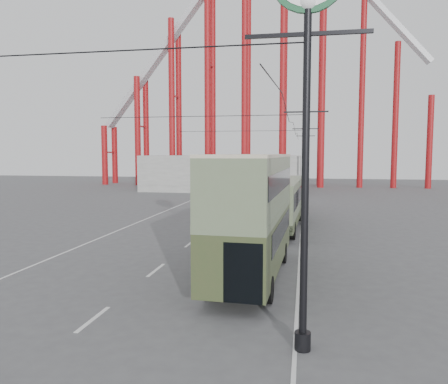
% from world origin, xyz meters
% --- Properties ---
extents(ground, '(160.00, 160.00, 0.00)m').
position_xyz_m(ground, '(0.00, 0.00, 0.00)').
color(ground, '#4D4D4F').
rests_on(ground, ground).
extents(road_markings, '(12.52, 120.00, 0.01)m').
position_xyz_m(road_markings, '(-0.86, 19.70, 0.01)').
color(road_markings, silver).
rests_on(road_markings, ground).
extents(lamp_post_near, '(3.20, 0.44, 10.80)m').
position_xyz_m(lamp_post_near, '(5.60, -3.00, 7.86)').
color(lamp_post_near, black).
rests_on(lamp_post_near, ground).
extents(lamp_post_mid, '(3.20, 0.44, 9.32)m').
position_xyz_m(lamp_post_mid, '(5.60, 18.00, 4.68)').
color(lamp_post_mid, black).
rests_on(lamp_post_mid, ground).
extents(lamp_post_far, '(3.20, 0.44, 9.32)m').
position_xyz_m(lamp_post_far, '(5.60, 40.00, 4.68)').
color(lamp_post_far, black).
rests_on(lamp_post_far, ground).
extents(lamp_post_distant, '(3.20, 0.44, 9.32)m').
position_xyz_m(lamp_post_distant, '(5.60, 62.00, 4.68)').
color(lamp_post_distant, black).
rests_on(lamp_post_distant, ground).
extents(roller_coaster, '(52.95, 5.00, 55.48)m').
position_xyz_m(roller_coaster, '(-2.49, 56.89, 22.92)').
color(roller_coaster, maroon).
rests_on(roller_coaster, ground).
extents(fairground_shed, '(22.00, 10.00, 5.00)m').
position_xyz_m(fairground_shed, '(-6.00, 47.00, 2.50)').
color(fairground_shed, gray).
rests_on(fairground_shed, ground).
extents(double_decker_bus, '(2.84, 9.87, 5.25)m').
position_xyz_m(double_decker_bus, '(3.42, 3.69, 2.94)').
color(double_decker_bus, '#384726').
rests_on(double_decker_bus, ground).
extents(single_decker_green, '(3.32, 12.29, 3.44)m').
position_xyz_m(single_decker_green, '(3.84, 16.43, 1.94)').
color(single_decker_green, '#697656').
rests_on(single_decker_green, ground).
extents(single_decker_cream, '(3.27, 9.30, 2.83)m').
position_xyz_m(single_decker_cream, '(3.21, 25.87, 1.60)').
color(single_decker_cream, beige).
rests_on(single_decker_cream, ground).
extents(pedestrian, '(0.73, 0.72, 1.71)m').
position_xyz_m(pedestrian, '(2.60, 7.69, 0.85)').
color(pedestrian, black).
rests_on(pedestrian, ground).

